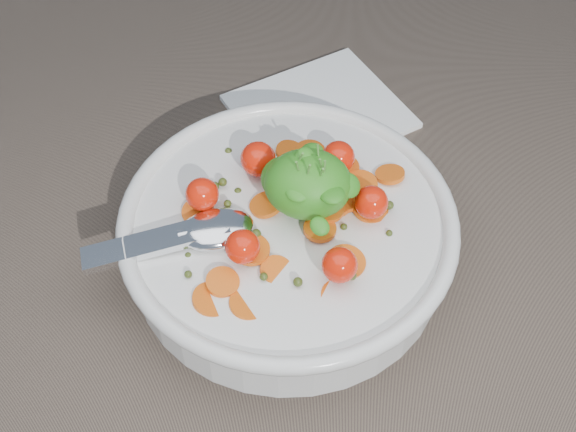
{
  "coord_description": "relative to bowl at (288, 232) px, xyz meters",
  "views": [
    {
      "loc": [
        0.04,
        -0.4,
        0.55
      ],
      "look_at": [
        0.02,
        -0.01,
        0.06
      ],
      "focal_mm": 45.0,
      "sensor_mm": 36.0,
      "label": 1
    }
  ],
  "objects": [
    {
      "name": "bowl",
      "position": [
        0.0,
        0.0,
        0.0
      ],
      "size": [
        0.32,
        0.3,
        0.13
      ],
      "color": "white",
      "rests_on": "ground"
    },
    {
      "name": "ground",
      "position": [
        -0.02,
        0.01,
        -0.04
      ],
      "size": [
        6.0,
        6.0,
        0.0
      ],
      "primitive_type": "plane",
      "color": "#716050",
      "rests_on": "ground"
    },
    {
      "name": "napkin",
      "position": [
        0.02,
        0.2,
        -0.03
      ],
      "size": [
        0.23,
        0.22,
        0.01
      ],
      "primitive_type": "cube",
      "rotation": [
        0.0,
        0.0,
        0.57
      ],
      "color": "white",
      "rests_on": "ground"
    }
  ]
}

